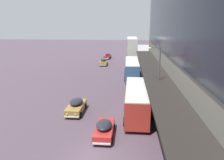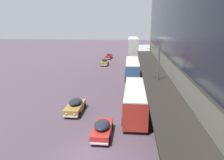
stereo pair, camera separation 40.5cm
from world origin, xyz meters
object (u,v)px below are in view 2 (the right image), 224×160
(street_lamp, at_px, (157,75))
(transit_bus_kerbside_front, at_px, (135,99))
(sedan_trailing_near, at_px, (109,56))
(sedan_far_back, at_px, (102,129))
(sedan_trailing_mid, at_px, (75,106))
(transit_bus_kerbside_rear, at_px, (133,49))
(sedan_second_near, at_px, (104,62))
(pedestrian_at_kerb, at_px, (172,112))
(transit_bus_kerbside_far, at_px, (132,68))

(street_lamp, bearing_deg, transit_bus_kerbside_front, -157.25)
(sedan_trailing_near, height_order, sedan_far_back, sedan_far_back)
(transit_bus_kerbside_front, xyz_separation_m, sedan_trailing_mid, (-7.16, 0.18, -1.11))
(sedan_trailing_mid, relative_size, sedan_trailing_near, 0.87)
(transit_bus_kerbside_front, relative_size, street_lamp, 1.28)
(transit_bus_kerbside_rear, height_order, sedan_second_near, transit_bus_kerbside_rear)
(sedan_far_back, bearing_deg, pedestrian_at_kerb, 27.66)
(sedan_trailing_mid, height_order, pedestrian_at_kerb, pedestrian_at_kerb)
(pedestrian_at_kerb, bearing_deg, sedan_trailing_near, 104.67)
(transit_bus_kerbside_rear, height_order, transit_bus_kerbside_far, transit_bus_kerbside_rear)
(transit_bus_kerbside_far, height_order, pedestrian_at_kerb, transit_bus_kerbside_far)
(transit_bus_kerbside_far, xyz_separation_m, pedestrian_at_kerb, (4.15, -19.55, -0.73))
(transit_bus_kerbside_far, relative_size, street_lamp, 1.45)
(sedan_trailing_near, xyz_separation_m, pedestrian_at_kerb, (11.05, -42.20, 0.42))
(transit_bus_kerbside_far, height_order, street_lamp, street_lamp)
(street_lamp, bearing_deg, pedestrian_at_kerb, -59.31)
(sedan_far_back, bearing_deg, transit_bus_kerbside_rear, 85.51)
(transit_bus_kerbside_rear, bearing_deg, transit_bus_kerbside_front, -89.98)
(pedestrian_at_kerb, distance_m, street_lamp, 4.51)
(transit_bus_kerbside_front, height_order, street_lamp, street_lamp)
(street_lamp, bearing_deg, sedan_second_near, 108.17)
(transit_bus_kerbside_front, distance_m, sedan_trailing_near, 41.32)
(transit_bus_kerbside_rear, distance_m, street_lamp, 34.22)
(sedan_trailing_mid, xyz_separation_m, pedestrian_at_kerb, (11.06, -1.69, 0.39))
(transit_bus_kerbside_far, xyz_separation_m, street_lamp, (2.65, -17.03, 2.69))
(sedan_trailing_near, distance_m, street_lamp, 40.99)
(transit_bus_kerbside_rear, bearing_deg, sedan_far_back, -94.49)
(transit_bus_kerbside_far, relative_size, sedan_second_near, 2.59)
(transit_bus_kerbside_far, distance_m, street_lamp, 17.44)
(transit_bus_kerbside_front, bearing_deg, street_lamp, 22.75)
(sedan_trailing_mid, xyz_separation_m, sedan_far_back, (3.98, -5.41, -0.03))
(sedan_second_near, relative_size, sedan_far_back, 1.00)
(transit_bus_kerbside_front, distance_m, street_lamp, 3.75)
(transit_bus_kerbside_front, height_order, sedan_second_near, transit_bus_kerbside_front)
(transit_bus_kerbside_front, xyz_separation_m, transit_bus_kerbside_far, (-0.24, 18.03, 0.00))
(transit_bus_kerbside_front, distance_m, transit_bus_kerbside_rear, 35.17)
(street_lamp, bearing_deg, transit_bus_kerbside_far, 98.85)
(transit_bus_kerbside_front, relative_size, sedan_second_near, 2.28)
(street_lamp, bearing_deg, sedan_trailing_near, 103.54)
(sedan_second_near, bearing_deg, sedan_far_back, -83.55)
(sedan_trailing_near, relative_size, street_lamp, 0.66)
(sedan_trailing_mid, xyz_separation_m, sedan_second_near, (-0.04, 30.09, 0.01))
(transit_bus_kerbside_rear, distance_m, sedan_trailing_near, 9.45)
(sedan_trailing_mid, bearing_deg, sedan_far_back, -53.67)
(sedan_trailing_near, bearing_deg, sedan_trailing_mid, -90.02)
(transit_bus_kerbside_rear, relative_size, sedan_second_near, 2.44)
(sedan_trailing_mid, bearing_deg, pedestrian_at_kerb, -8.70)
(transit_bus_kerbside_front, distance_m, sedan_trailing_mid, 7.24)
(street_lamp, bearing_deg, sedan_far_back, -131.83)
(transit_bus_kerbside_rear, height_order, street_lamp, street_lamp)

